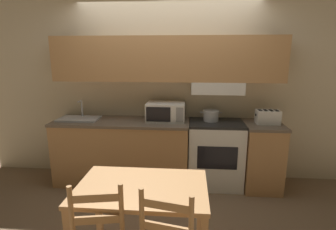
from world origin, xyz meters
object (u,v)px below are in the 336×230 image
at_px(toaster, 268,117).
at_px(sink_basin, 79,118).
at_px(cooking_pot, 211,115).
at_px(stove_range, 215,154).
at_px(dining_table, 142,197).
at_px(microwave, 166,111).

height_order(toaster, sink_basin, sink_basin).
bearing_deg(cooking_pot, stove_range, -41.58).
xyz_separation_m(stove_range, sink_basin, (-1.91, -0.02, 0.47)).
bearing_deg(toaster, dining_table, -134.02).
xyz_separation_m(microwave, dining_table, (-0.06, -1.54, -0.41)).
bearing_deg(microwave, dining_table, -92.32).
bearing_deg(sink_basin, stove_range, 0.59).
xyz_separation_m(stove_range, toaster, (0.66, -0.02, 0.55)).
bearing_deg(dining_table, toaster, 45.98).
xyz_separation_m(microwave, sink_basin, (-1.22, -0.07, -0.11)).
bearing_deg(dining_table, microwave, 87.68).
relative_size(toaster, dining_table, 0.28).
relative_size(cooking_pot, toaster, 0.96).
bearing_deg(stove_range, toaster, -2.16).
distance_m(stove_range, dining_table, 1.67).
height_order(toaster, dining_table, toaster).
distance_m(toaster, dining_table, 2.07).
height_order(stove_range, dining_table, stove_range).
xyz_separation_m(cooking_pot, dining_table, (-0.68, -1.55, -0.36)).
distance_m(stove_range, sink_basin, 1.97).
height_order(sink_basin, dining_table, sink_basin).
height_order(stove_range, microwave, microwave).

